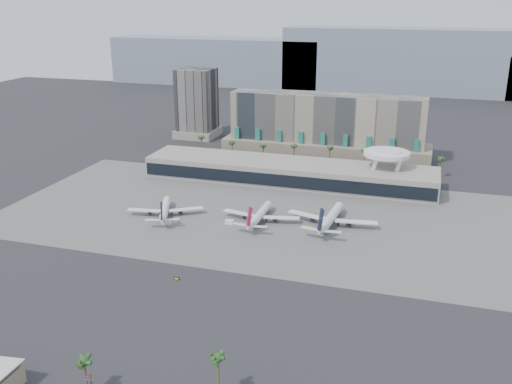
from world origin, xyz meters
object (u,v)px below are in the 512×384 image
(airliner_right, at_px, (331,218))
(taxiway_sign, at_px, (177,278))
(service_vehicle_b, at_px, (229,222))
(airliner_left, at_px, (165,209))
(airliner_centre, at_px, (260,215))
(service_vehicle_a, at_px, (167,222))

(airliner_right, xyz_separation_m, taxiway_sign, (-47.45, -72.21, -3.45))
(service_vehicle_b, distance_m, taxiway_sign, 59.68)
(airliner_right, relative_size, service_vehicle_b, 11.54)
(airliner_left, xyz_separation_m, service_vehicle_b, (34.38, -1.03, -2.41))
(airliner_centre, height_order, service_vehicle_a, airliner_centre)
(airliner_centre, distance_m, service_vehicle_a, 44.87)
(taxiway_sign, bearing_deg, service_vehicle_a, 116.49)
(service_vehicle_a, bearing_deg, airliner_right, 13.46)
(service_vehicle_a, bearing_deg, airliner_left, 117.52)
(airliner_left, bearing_deg, service_vehicle_b, -22.63)
(airliner_left, relative_size, airliner_right, 0.82)
(airliner_left, bearing_deg, service_vehicle_a, -80.86)
(airliner_left, bearing_deg, airliner_centre, -13.21)
(airliner_right, distance_m, service_vehicle_a, 78.55)
(airliner_right, bearing_deg, airliner_centre, -167.06)
(service_vehicle_b, xyz_separation_m, taxiway_sign, (-0.52, -59.68, -0.50))
(airliner_left, distance_m, airliner_right, 82.13)
(airliner_left, relative_size, airliner_centre, 0.93)
(airliner_left, bearing_deg, airliner_right, -12.87)
(airliner_centre, xyz_separation_m, service_vehicle_a, (-41.64, -16.54, -2.48))
(service_vehicle_a, relative_size, service_vehicle_b, 1.05)
(airliner_centre, xyz_separation_m, service_vehicle_b, (-13.11, -7.46, -2.48))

